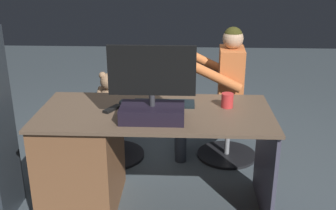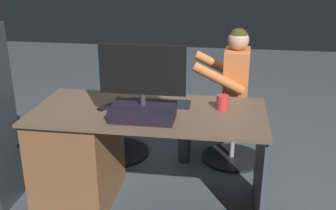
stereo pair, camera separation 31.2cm
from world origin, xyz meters
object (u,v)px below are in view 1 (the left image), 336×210
at_px(computer_mouse, 123,102).
at_px(office_chair_teddy, 111,131).
at_px(tv_remote, 112,109).
at_px(person, 219,85).
at_px(keyboard, 164,104).
at_px(monitor, 152,99).
at_px(cup, 227,100).
at_px(visitor_chair, 228,130).
at_px(desk, 96,156).
at_px(teddy_bear, 110,92).

xyz_separation_m(computer_mouse, office_chair_teddy, (0.22, -0.63, -0.50)).
relative_size(tv_remote, person, 0.13).
distance_m(keyboard, person, 0.79).
relative_size(keyboard, person, 0.36).
relative_size(monitor, cup, 5.49).
height_order(visitor_chair, person, person).
bearing_deg(cup, desk, 6.19).
height_order(office_chair_teddy, visitor_chair, same).
height_order(monitor, visitor_chair, monitor).
bearing_deg(person, keyboard, 57.21).
relative_size(cup, teddy_bear, 0.29).
relative_size(keyboard, computer_mouse, 4.38).
xyz_separation_m(desk, computer_mouse, (-0.19, -0.11, 0.36)).
xyz_separation_m(desk, tv_remote, (-0.13, -0.01, 0.35)).
bearing_deg(computer_mouse, person, -136.61).
bearing_deg(computer_mouse, cup, 178.76).
bearing_deg(desk, cup, -173.81).
relative_size(visitor_chair, person, 0.45).
bearing_deg(tv_remote, cup, -144.08).
bearing_deg(keyboard, monitor, 77.60).
relative_size(desk, keyboard, 3.71).
xyz_separation_m(computer_mouse, teddy_bear, (0.22, -0.64, -0.15)).
height_order(monitor, tv_remote, monitor).
distance_m(teddy_bear, visitor_chair, 1.08).
height_order(computer_mouse, cup, cup).
relative_size(monitor, tv_remote, 3.57).
bearing_deg(teddy_bear, monitor, 116.09).
relative_size(cup, tv_remote, 0.65).
height_order(cup, office_chair_teddy, cup).
bearing_deg(visitor_chair, computer_mouse, 39.91).
relative_size(monitor, office_chair_teddy, 0.94).
bearing_deg(office_chair_teddy, keyboard, 129.00).
height_order(desk, visitor_chair, desk).
bearing_deg(visitor_chair, person, 2.72).
xyz_separation_m(computer_mouse, visitor_chair, (-0.81, -0.68, -0.49)).
xyz_separation_m(monitor, cup, (-0.49, -0.25, -0.09)).
xyz_separation_m(tv_remote, teddy_bear, (0.16, -0.75, -0.14)).
bearing_deg(monitor, keyboard, -102.40).
height_order(desk, tv_remote, tv_remote).
height_order(teddy_bear, visitor_chair, teddy_bear).
distance_m(computer_mouse, teddy_bear, 0.69).
xyz_separation_m(desk, teddy_bear, (0.03, -0.75, 0.21)).
bearing_deg(desk, office_chair_teddy, -87.96).
relative_size(computer_mouse, cup, 0.98).
relative_size(office_chair_teddy, teddy_bear, 1.71).
height_order(desk, computer_mouse, computer_mouse).
height_order(desk, cup, cup).
relative_size(monitor, teddy_bear, 1.61).
height_order(computer_mouse, teddy_bear, teddy_bear).
height_order(tv_remote, teddy_bear, teddy_bear).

